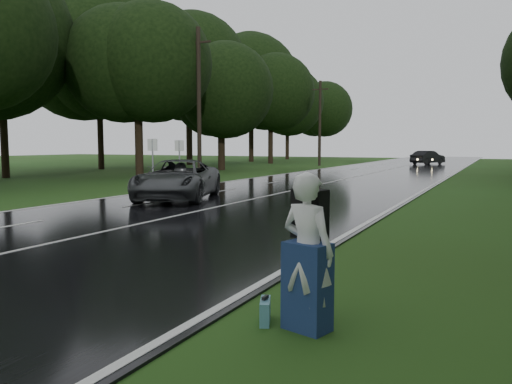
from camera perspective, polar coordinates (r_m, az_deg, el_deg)
ground at (r=11.96m, az=-25.60°, el=-6.23°), size 160.00×160.00×0.00m
road at (r=28.81m, az=7.44°, el=0.85°), size 12.00×140.00×0.04m
lane_center at (r=28.81m, az=7.44°, el=0.90°), size 0.12×140.00×0.01m
grey_car at (r=21.06m, az=-8.92°, el=1.43°), size 4.57×6.45×1.63m
far_car at (r=59.79m, az=18.95°, el=3.73°), size 3.43×4.90×1.53m
hitchhiker at (r=6.29m, az=5.90°, el=-7.40°), size 0.82×0.78×1.98m
suitcase at (r=6.68m, az=1.05°, el=-13.40°), size 0.28×0.45×0.31m
utility_pole_mid at (r=32.96m, az=-6.41°, el=1.41°), size 1.80×0.28×9.74m
utility_pole_far at (r=54.37m, az=7.21°, el=2.99°), size 1.80×0.28×9.01m
road_sign_a at (r=26.90m, az=-11.60°, el=0.42°), size 0.62×0.10×2.59m
road_sign_b at (r=28.83m, az=-8.65°, el=0.80°), size 0.61×0.10×2.53m
tree_left_d at (r=36.04m, az=-13.08°, el=1.64°), size 9.15×9.15×14.30m
tree_left_e at (r=45.08m, az=-3.93°, el=2.51°), size 7.41×7.41×11.58m
tree_left_f at (r=60.25m, az=1.66°, el=3.26°), size 9.55×9.55×14.92m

